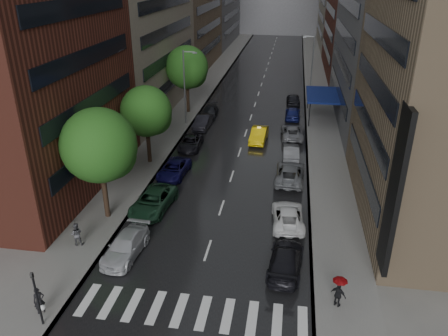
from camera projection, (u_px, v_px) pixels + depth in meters
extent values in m
plane|color=gray|center=(195.00, 288.00, 26.81)|extent=(220.00, 220.00, 0.00)
cube|color=black|center=(261.00, 87.00, 71.67)|extent=(14.00, 140.00, 0.01)
cube|color=gray|center=(207.00, 85.00, 72.92)|extent=(4.00, 140.00, 0.15)
cube|color=gray|center=(316.00, 89.00, 70.37)|extent=(4.00, 140.00, 0.15)
cube|color=silver|center=(88.00, 300.00, 25.88)|extent=(0.55, 2.80, 0.01)
cube|color=silver|center=(110.00, 302.00, 25.68)|extent=(0.55, 2.80, 0.01)
cube|color=silver|center=(133.00, 305.00, 25.48)|extent=(0.55, 2.80, 0.01)
cube|color=silver|center=(156.00, 307.00, 25.28)|extent=(0.55, 2.80, 0.01)
cube|color=silver|center=(179.00, 310.00, 25.08)|extent=(0.55, 2.80, 0.01)
cube|color=silver|center=(203.00, 313.00, 24.89)|extent=(0.55, 2.80, 0.01)
cube|color=silver|center=(228.00, 315.00, 24.69)|extent=(0.55, 2.80, 0.01)
cube|color=silver|center=(252.00, 318.00, 24.49)|extent=(0.55, 2.80, 0.01)
cube|color=silver|center=(277.00, 321.00, 24.29)|extent=(0.55, 2.80, 0.01)
cube|color=silver|center=(303.00, 324.00, 24.09)|extent=(0.55, 2.80, 0.01)
cube|color=maroon|center=(37.00, 36.00, 34.26)|extent=(8.00, 20.00, 26.00)
cube|color=#937A5B|center=(189.00, 8.00, 81.76)|extent=(8.00, 28.00, 22.00)
cube|color=#937A5B|center=(447.00, 16.00, 29.18)|extent=(8.00, 20.00, 30.00)
cube|color=slate|center=(380.00, 22.00, 51.97)|extent=(8.00, 28.00, 24.00)
cube|color=black|center=(394.00, 193.00, 24.32)|extent=(0.30, 2.20, 10.00)
cylinder|color=#382619|center=(105.00, 190.00, 33.39)|extent=(0.40, 0.40, 4.89)
sphere|color=#1E5116|center=(99.00, 145.00, 31.86)|extent=(5.59, 5.59, 5.59)
cylinder|color=#382619|center=(149.00, 143.00, 43.14)|extent=(0.40, 0.40, 4.32)
sphere|color=#1E5116|center=(146.00, 111.00, 41.79)|extent=(4.94, 4.94, 4.94)
cylinder|color=#382619|center=(188.00, 95.00, 58.23)|extent=(0.40, 0.40, 4.90)
sphere|color=#1E5116|center=(187.00, 67.00, 56.69)|extent=(5.59, 5.59, 5.59)
imported|color=yellow|center=(259.00, 135.00, 49.13)|extent=(1.94, 4.86, 1.57)
imported|color=#AFB0B5|center=(126.00, 246.00, 29.63)|extent=(2.39, 5.08, 1.43)
imported|color=#1C3E29|center=(153.00, 201.00, 35.20)|extent=(3.11, 5.83, 1.56)
imported|color=#0F0D3E|center=(174.00, 169.00, 40.99)|extent=(2.61, 5.11, 1.38)
imported|color=black|center=(190.00, 143.00, 47.20)|extent=(2.35, 4.86, 1.33)
imported|color=black|center=(203.00, 122.00, 53.19)|extent=(1.81, 4.81, 1.57)
imported|color=black|center=(210.00, 112.00, 57.37)|extent=(2.02, 4.74, 1.36)
imported|color=black|center=(286.00, 260.00, 28.15)|extent=(2.51, 5.33, 1.50)
imported|color=white|center=(288.00, 216.00, 33.27)|extent=(2.71, 5.22, 1.41)
imported|color=slate|center=(290.00, 173.00, 40.01)|extent=(2.78, 5.65, 1.54)
imported|color=slate|center=(291.00, 152.00, 44.63)|extent=(1.74, 4.57, 1.49)
imported|color=slate|center=(292.00, 132.00, 50.22)|extent=(2.77, 5.32, 1.43)
imported|color=#111650|center=(293.00, 113.00, 56.48)|extent=(1.90, 4.70, 1.60)
imported|color=black|center=(293.00, 99.00, 62.48)|extent=(2.08, 4.67, 1.56)
imported|color=black|center=(39.00, 301.00, 24.39)|extent=(0.72, 0.70, 1.67)
sphere|color=white|center=(43.00, 308.00, 24.43)|extent=(0.32, 0.32, 0.32)
imported|color=#515055|center=(76.00, 234.00, 30.44)|extent=(0.99, 0.87, 1.72)
imported|color=black|center=(75.00, 224.00, 30.11)|extent=(0.96, 0.98, 0.88)
imported|color=black|center=(338.00, 295.00, 24.89)|extent=(0.98, 0.80, 1.57)
imported|color=#990B0F|center=(340.00, 283.00, 24.52)|extent=(0.82, 0.82, 0.72)
cylinder|color=black|center=(38.00, 301.00, 23.27)|extent=(0.12, 0.12, 3.20)
imported|color=black|center=(33.00, 280.00, 22.69)|extent=(0.18, 0.15, 0.90)
cylinder|color=gray|center=(185.00, 88.00, 52.89)|extent=(0.18, 0.18, 9.00)
cube|color=gray|center=(195.00, 53.00, 50.93)|extent=(0.50, 0.22, 0.16)
cylinder|color=gray|center=(312.00, 67.00, 64.14)|extent=(0.18, 0.18, 9.00)
cube|color=gray|center=(304.00, 37.00, 62.58)|extent=(0.50, 0.22, 0.16)
cube|color=navy|center=(322.00, 95.00, 55.63)|extent=(4.00, 8.00, 0.25)
cylinder|color=black|center=(309.00, 115.00, 53.07)|extent=(0.12, 0.12, 3.00)
cylinder|color=black|center=(308.00, 98.00, 59.89)|extent=(0.12, 0.12, 3.00)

